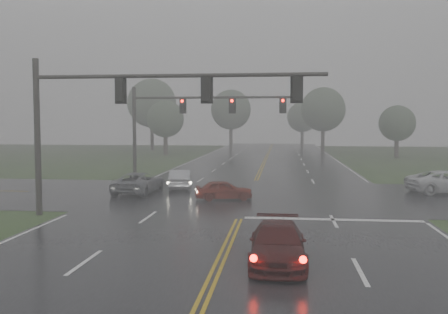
# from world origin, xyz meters

# --- Properties ---
(main_road) EXTENTS (18.00, 160.00, 0.02)m
(main_road) POSITION_xyz_m (0.00, 20.00, 0.00)
(main_road) COLOR black
(main_road) RESTS_ON ground
(cross_street) EXTENTS (120.00, 14.00, 0.02)m
(cross_street) POSITION_xyz_m (0.00, 22.00, 0.00)
(cross_street) COLOR black
(cross_street) RESTS_ON ground
(stop_bar) EXTENTS (8.50, 0.50, 0.01)m
(stop_bar) POSITION_xyz_m (4.50, 14.40, 0.00)
(stop_bar) COLOR white
(stop_bar) RESTS_ON ground
(sedan_maroon) EXTENTS (1.90, 4.55, 1.31)m
(sedan_maroon) POSITION_xyz_m (1.92, 6.62, 0.00)
(sedan_maroon) COLOR #3A0B0A
(sedan_maroon) RESTS_ON ground
(sedan_red) EXTENTS (3.71, 2.15, 1.19)m
(sedan_red) POSITION_xyz_m (-1.44, 20.02, 0.00)
(sedan_red) COLOR maroon
(sedan_red) RESTS_ON ground
(sedan_silver) EXTENTS (2.06, 4.29, 1.36)m
(sedan_silver) POSITION_xyz_m (-5.02, 24.51, 0.00)
(sedan_silver) COLOR #B1B3B9
(sedan_silver) RESTS_ON ground
(car_grey) EXTENTS (2.62, 5.14, 1.39)m
(car_grey) POSITION_xyz_m (-7.32, 22.03, 0.00)
(car_grey) COLOR slate
(car_grey) RESTS_ON ground
(pickup_white) EXTENTS (5.71, 3.58, 1.47)m
(pickup_white) POSITION_xyz_m (12.97, 24.54, 0.00)
(pickup_white) COLOR silver
(pickup_white) RESTS_ON ground
(signal_gantry_near) EXTENTS (14.50, 0.34, 7.87)m
(signal_gantry_near) POSITION_xyz_m (-5.73, 14.11, 5.54)
(signal_gantry_near) COLOR black
(signal_gantry_near) RESTS_ON ground
(signal_gantry_far) EXTENTS (13.81, 0.39, 7.61)m
(signal_gantry_far) POSITION_xyz_m (-5.93, 30.75, 5.36)
(signal_gantry_far) COLOR black
(signal_gantry_far) RESTS_ON ground
(tree_nw_a) EXTENTS (5.34, 5.34, 7.84)m
(tree_nw_a) POSITION_xyz_m (-14.64, 60.69, 5.14)
(tree_nw_a) COLOR #362B23
(tree_nw_a) RESTS_ON ground
(tree_ne_a) EXTENTS (6.91, 6.91, 10.15)m
(tree_ne_a) POSITION_xyz_m (8.41, 69.52, 6.68)
(tree_ne_a) COLOR #362B23
(tree_ne_a) RESTS_ON ground
(tree_n_mid) EXTENTS (7.16, 7.16, 10.52)m
(tree_n_mid) POSITION_xyz_m (-7.06, 79.35, 6.92)
(tree_n_mid) COLOR #362B23
(tree_n_mid) RESTS_ON ground
(tree_e_near) EXTENTS (4.72, 4.72, 6.93)m
(tree_e_near) POSITION_xyz_m (17.03, 57.90, 4.54)
(tree_e_near) COLOR #362B23
(tree_e_near) RESTS_ON ground
(tree_nw_b) EXTENTS (8.14, 8.14, 11.96)m
(tree_nw_b) POSITION_xyz_m (-19.59, 71.91, 7.87)
(tree_nw_b) COLOR #362B23
(tree_nw_b) RESTS_ON ground
(tree_n_far) EXTENTS (5.88, 5.88, 8.63)m
(tree_n_far) POSITION_xyz_m (5.96, 88.64, 5.67)
(tree_n_far) COLOR #362B23
(tree_n_far) RESTS_ON ground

